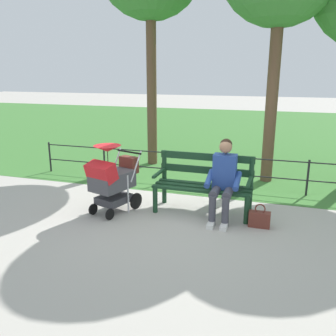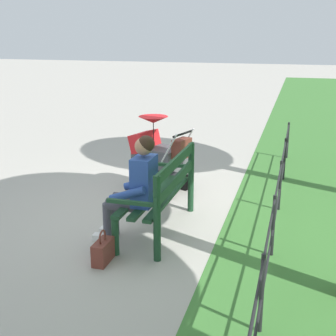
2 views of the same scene
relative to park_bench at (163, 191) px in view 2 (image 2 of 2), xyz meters
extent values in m
plane|color=#ADA89E|center=(0.41, 0.12, -0.53)|extent=(60.00, 60.00, 0.00)
cube|color=#193D23|center=(0.00, -0.06, -0.08)|extent=(1.60, 0.12, 0.04)
cube|color=#193D23|center=(0.00, 0.12, -0.08)|extent=(1.60, 0.12, 0.04)
cube|color=#193D23|center=(0.00, 0.30, -0.08)|extent=(1.60, 0.12, 0.04)
cube|color=#193D23|center=(0.00, -0.16, 0.14)|extent=(1.60, 0.05, 0.12)
cube|color=#193D23|center=(0.00, -0.16, 0.37)|extent=(1.60, 0.05, 0.12)
cylinder|color=#193D23|center=(-0.75, 0.32, -0.30)|extent=(0.08, 0.08, 0.45)
cylinder|color=#193D23|center=(-0.75, -0.16, -0.05)|extent=(0.08, 0.08, 0.95)
cube|color=#193D23|center=(-0.75, 0.12, 0.10)|extent=(0.06, 0.56, 0.04)
cylinder|color=#193D23|center=(0.75, 0.31, -0.30)|extent=(0.08, 0.08, 0.45)
cylinder|color=#193D23|center=(0.75, -0.17, -0.05)|extent=(0.08, 0.08, 0.95)
cube|color=#193D23|center=(0.75, 0.11, 0.10)|extent=(0.06, 0.56, 0.04)
cylinder|color=#42424C|center=(-0.45, 0.34, -0.06)|extent=(0.14, 0.40, 0.14)
cylinder|color=#42424C|center=(-0.25, 0.33, -0.06)|extent=(0.14, 0.40, 0.14)
cylinder|color=#42424C|center=(-0.45, 0.54, -0.29)|extent=(0.11, 0.11, 0.47)
cylinder|color=#42424C|center=(-0.25, 0.53, -0.29)|extent=(0.11, 0.11, 0.47)
cube|color=silver|center=(-0.45, 0.62, -0.49)|extent=(0.10, 0.22, 0.07)
cube|color=silver|center=(-0.25, 0.61, -0.49)|extent=(0.10, 0.22, 0.07)
cube|color=#284793|center=(-0.35, 0.12, 0.22)|extent=(0.36, 0.22, 0.56)
cylinder|color=#284793|center=(-0.57, 0.24, 0.12)|extent=(0.09, 0.43, 0.23)
cylinder|color=#284793|center=(-0.13, 0.23, 0.12)|extent=(0.09, 0.43, 0.23)
sphere|color=#A37556|center=(-0.35, 0.12, 0.62)|extent=(0.20, 0.20, 0.20)
sphere|color=black|center=(-0.35, 0.09, 0.65)|extent=(0.19, 0.19, 0.19)
cylinder|color=black|center=(1.12, 0.26, -0.39)|extent=(0.11, 0.28, 0.28)
cylinder|color=black|center=(1.55, 0.12, -0.39)|extent=(0.11, 0.28, 0.28)
cylinder|color=black|center=(1.34, 0.82, -0.44)|extent=(0.08, 0.18, 0.18)
cylinder|color=black|center=(1.70, 0.71, -0.44)|extent=(0.08, 0.18, 0.18)
cube|color=#38383D|center=(1.43, 0.48, -0.31)|extent=(0.56, 0.62, 0.12)
cylinder|color=silver|center=(1.18, 0.45, -0.20)|extent=(0.03, 0.03, 0.65)
cylinder|color=silver|center=(1.61, 0.31, -0.20)|extent=(0.03, 0.03, 0.65)
cube|color=#47474C|center=(1.43, 0.50, 0.02)|extent=(0.64, 0.79, 0.28)
cube|color=red|center=(1.50, 0.73, 0.22)|extent=(0.55, 0.44, 0.33)
cylinder|color=black|center=(1.30, 0.08, 0.42)|extent=(0.50, 0.19, 0.03)
cylinder|color=silver|center=(1.11, 0.24, 0.22)|extent=(0.11, 0.29, 0.49)
cylinder|color=silver|center=(1.55, 0.11, 0.22)|extent=(0.11, 0.29, 0.49)
cone|color=red|center=(1.46, 0.57, 0.57)|extent=(0.55, 0.55, 0.10)
cylinder|color=black|center=(1.46, 0.57, 0.39)|extent=(0.01, 0.01, 0.30)
cube|color=brown|center=(1.30, 0.10, 0.20)|extent=(0.35, 0.25, 0.28)
cube|color=brown|center=(-0.95, 0.38, -0.41)|extent=(0.32, 0.14, 0.24)
torus|color=brown|center=(-0.95, 0.38, -0.24)|extent=(0.16, 0.02, 0.16)
cylinder|color=black|center=(-1.71, -1.33, -0.18)|extent=(0.04, 0.04, 0.70)
cylinder|color=black|center=(-0.30, -1.33, -0.18)|extent=(0.04, 0.04, 0.70)
cylinder|color=black|center=(1.12, -1.33, -0.18)|extent=(0.04, 0.04, 0.70)
cylinder|color=black|center=(2.53, -1.33, -0.18)|extent=(0.04, 0.04, 0.70)
cylinder|color=black|center=(3.95, -1.33, -0.18)|extent=(0.04, 0.04, 0.70)
cylinder|color=black|center=(0.41, -1.33, 0.12)|extent=(7.07, 0.02, 0.02)
cylinder|color=black|center=(0.41, -1.33, -0.23)|extent=(7.07, 0.02, 0.02)
camera|label=1|loc=(-1.12, 5.55, 1.76)|focal=37.94mm
camera|label=2|loc=(-5.12, -1.51, 1.86)|focal=50.25mm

